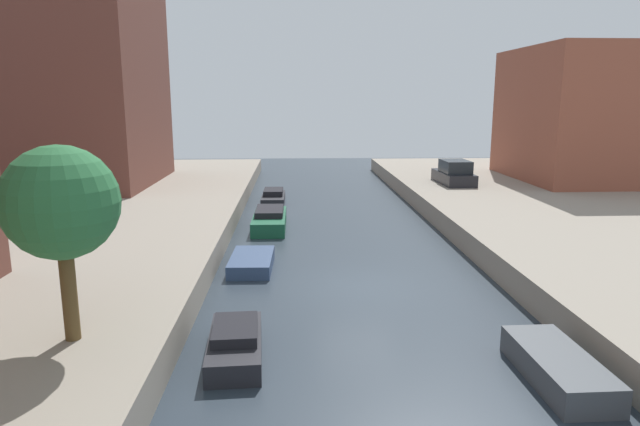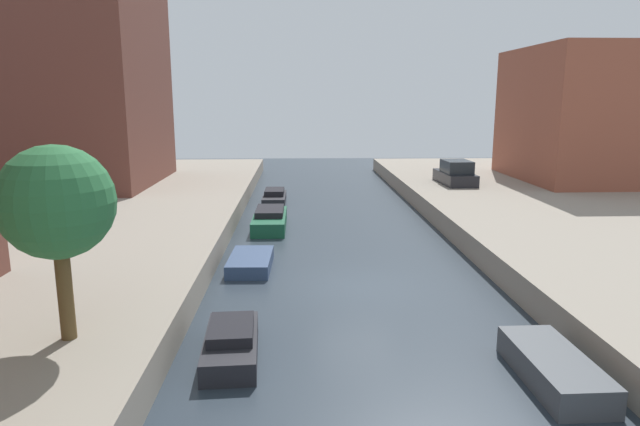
{
  "view_description": "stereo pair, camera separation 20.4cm",
  "coord_description": "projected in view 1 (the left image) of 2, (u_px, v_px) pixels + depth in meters",
  "views": [
    {
      "loc": [
        -2.09,
        -18.22,
        6.35
      ],
      "look_at": [
        -0.84,
        7.88,
        0.97
      ],
      "focal_mm": 31.25,
      "sensor_mm": 36.0,
      "label": 1
    },
    {
      "loc": [
        -1.89,
        -18.23,
        6.35
      ],
      "look_at": [
        -0.84,
        7.88,
        0.97
      ],
      "focal_mm": 31.25,
      "sensor_mm": 36.0,
      "label": 2
    }
  ],
  "objects": [
    {
      "name": "apartment_tower_far",
      "position": [
        63.0,
        24.0,
        33.84
      ],
      "size": [
        10.0,
        11.53,
        19.64
      ],
      "primitive_type": "cube",
      "color": "brown",
      "rests_on": "quay_left"
    },
    {
      "name": "moored_boat_left_2",
      "position": [
        235.0,
        343.0,
        13.9
      ],
      "size": [
        1.48,
        3.25,
        0.83
      ],
      "color": "#232328",
      "rests_on": "ground_plane"
    },
    {
      "name": "parked_car",
      "position": [
        454.0,
        174.0,
        35.58
      ],
      "size": [
        1.91,
        4.13,
        1.52
      ],
      "color": "black",
      "rests_on": "quay_right"
    },
    {
      "name": "moored_boat_left_3",
      "position": [
        252.0,
        262.0,
        21.16
      ],
      "size": [
        1.64,
        3.07,
        0.5
      ],
      "color": "#33476B",
      "rests_on": "ground_plane"
    },
    {
      "name": "moored_boat_left_4",
      "position": [
        270.0,
        220.0,
        27.79
      ],
      "size": [
        1.62,
        4.51,
        0.97
      ],
      "color": "#195638",
      "rests_on": "ground_plane"
    },
    {
      "name": "ground_plane",
      "position": [
        355.0,
        286.0,
        19.21
      ],
      "size": [
        84.0,
        84.0,
        0.0
      ],
      "primitive_type": "plane",
      "color": "#28333D"
    },
    {
      "name": "street_tree_2",
      "position": [
        61.0,
        204.0,
        12.01
      ],
      "size": [
        2.5,
        2.5,
        4.41
      ],
      "color": "brown",
      "rests_on": "quay_left"
    },
    {
      "name": "low_block_right",
      "position": [
        595.0,
        114.0,
        36.98
      ],
      "size": [
        10.0,
        10.68,
        8.64
      ],
      "primitive_type": "cube",
      "color": "brown",
      "rests_on": "quay_right"
    },
    {
      "name": "moored_boat_right_2",
      "position": [
        558.0,
        367.0,
        12.71
      ],
      "size": [
        1.43,
        3.37,
        0.66
      ],
      "color": "#4C5156",
      "rests_on": "ground_plane"
    },
    {
      "name": "moored_boat_left_5",
      "position": [
        273.0,
        197.0,
        34.79
      ],
      "size": [
        1.42,
        3.7,
        0.79
      ],
      "color": "#232328",
      "rests_on": "ground_plane"
    }
  ]
}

